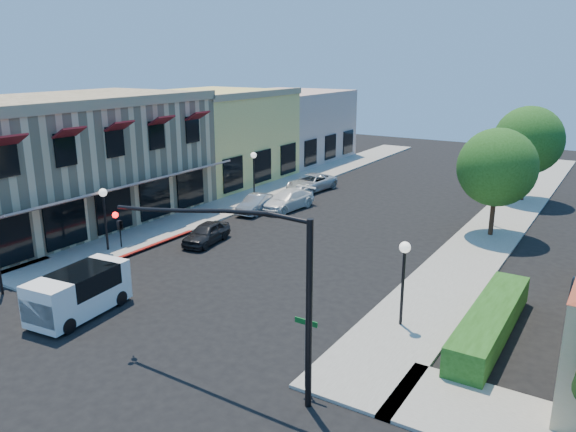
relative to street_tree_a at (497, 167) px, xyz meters
The scene contains 21 objects.
ground 24.06m from the street_tree_a, 111.80° to the right, with size 120.00×120.00×0.00m, color black.
sidewalk_left 18.71m from the street_tree_a, 164.10° to the left, with size 3.50×50.00×0.12m, color gray.
sidewalk_right 6.49m from the street_tree_a, 90.57° to the left, with size 3.50×50.00×0.12m, color gray.
curb_red_strip 21.45m from the street_tree_a, 138.28° to the right, with size 0.25×10.00×0.06m, color maroon.
corner_brick_building 26.63m from the street_tree_a, 155.60° to the right, with size 11.77×18.20×8.10m.
yellow_stucco_building 24.63m from the street_tree_a, behind, with size 10.00×12.00×7.60m, color #E1C765.
pink_stucco_building 29.10m from the street_tree_a, 146.64° to the left, with size 10.00×12.00×7.00m, color tan.
hedge 13.96m from the street_tree_a, 77.42° to the right, with size 1.40×8.00×1.10m, color #1E4A15.
street_tree_a is the anchor object (origin of this frame).
street_tree_b 10.01m from the street_tree_a, 90.00° to the left, with size 4.94×4.94×7.02m.
signal_mast_arm 20.71m from the street_tree_a, 98.17° to the right, with size 8.01×0.39×6.00m.
street_name_sign 20.00m from the street_tree_a, 93.76° to the right, with size 0.80×0.06×2.50m.
lamppost_left_near 22.30m from the street_tree_a, 141.02° to the right, with size 0.44×0.44×3.57m.
lamppost_left_far 17.36m from the street_tree_a, behind, with size 0.44×0.44×3.57m.
lamppost_right_near 14.08m from the street_tree_a, 91.23° to the right, with size 0.44×0.44×3.57m.
lamppost_right_far 2.49m from the street_tree_a, 98.53° to the left, with size 0.44×0.44×3.57m.
white_van 23.58m from the street_tree_a, 120.97° to the right, with size 2.28×4.44×1.89m.
parked_car_a 17.26m from the street_tree_a, 143.67° to the right, with size 1.44×3.57×1.22m, color black.
parked_car_b 15.71m from the street_tree_a, 168.69° to the right, with size 1.30×3.74×1.23m, color #999D9E.
parked_car_c 14.10m from the street_tree_a, behind, with size 1.90×4.67×1.36m, color silver.
parked_car_d 16.10m from the street_tree_a, 162.72° to the left, with size 2.21×4.78×1.33m, color #BBBEC1.
Camera 1 is at (15.43, -11.60, 10.37)m, focal length 35.00 mm.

